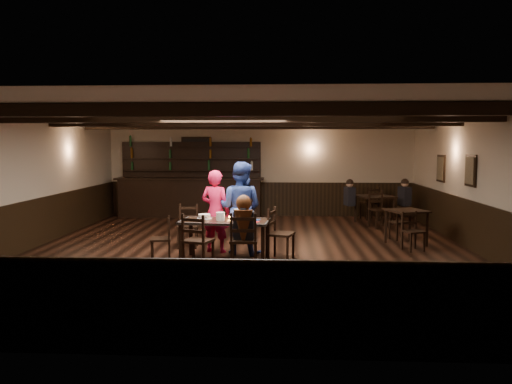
{
  "coord_description": "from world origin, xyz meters",
  "views": [
    {
      "loc": [
        0.66,
        -9.8,
        2.14
      ],
      "look_at": [
        0.13,
        0.2,
        1.17
      ],
      "focal_mm": 35.0,
      "sensor_mm": 36.0,
      "label": 1
    }
  ],
  "objects_px": {
    "chair_near_left": "(196,237)",
    "man_blue": "(240,208)",
    "dining_table": "(225,224)",
    "cake": "(204,217)",
    "chair_near_right": "(244,237)",
    "bar_counter": "(190,192)",
    "woman_pink": "(215,211)"
  },
  "relations": [
    {
      "from": "chair_near_left",
      "to": "man_blue",
      "type": "xyz_separation_m",
      "value": [
        0.65,
        1.26,
        0.34
      ]
    },
    {
      "from": "dining_table",
      "to": "cake",
      "type": "height_order",
      "value": "cake"
    },
    {
      "from": "chair_near_right",
      "to": "bar_counter",
      "type": "relative_size",
      "value": 0.23
    },
    {
      "from": "woman_pink",
      "to": "man_blue",
      "type": "xyz_separation_m",
      "value": [
        0.5,
        -0.13,
        0.08
      ]
    },
    {
      "from": "dining_table",
      "to": "chair_near_right",
      "type": "bearing_deg",
      "value": -60.86
    },
    {
      "from": "chair_near_right",
      "to": "bar_counter",
      "type": "xyz_separation_m",
      "value": [
        -2.06,
        6.26,
        0.14
      ]
    },
    {
      "from": "chair_near_right",
      "to": "woman_pink",
      "type": "xyz_separation_m",
      "value": [
        -0.67,
        1.42,
        0.23
      ]
    },
    {
      "from": "woman_pink",
      "to": "cake",
      "type": "height_order",
      "value": "woman_pink"
    },
    {
      "from": "chair_near_right",
      "to": "man_blue",
      "type": "distance_m",
      "value": 1.34
    },
    {
      "from": "chair_near_right",
      "to": "cake",
      "type": "xyz_separation_m",
      "value": [
        -0.8,
        0.84,
        0.21
      ]
    },
    {
      "from": "chair_near_right",
      "to": "cake",
      "type": "height_order",
      "value": "chair_near_right"
    },
    {
      "from": "chair_near_right",
      "to": "woman_pink",
      "type": "distance_m",
      "value": 1.59
    },
    {
      "from": "chair_near_left",
      "to": "woman_pink",
      "type": "bearing_deg",
      "value": 83.73
    },
    {
      "from": "chair_near_right",
      "to": "bar_counter",
      "type": "height_order",
      "value": "bar_counter"
    },
    {
      "from": "chair_near_left",
      "to": "bar_counter",
      "type": "height_order",
      "value": "bar_counter"
    },
    {
      "from": "chair_near_left",
      "to": "bar_counter",
      "type": "bearing_deg",
      "value": 101.3
    },
    {
      "from": "man_blue",
      "to": "cake",
      "type": "xyz_separation_m",
      "value": [
        -0.63,
        -0.45,
        -0.11
      ]
    },
    {
      "from": "woman_pink",
      "to": "cake",
      "type": "relative_size",
      "value": 5.87
    },
    {
      "from": "dining_table",
      "to": "woman_pink",
      "type": "distance_m",
      "value": 0.78
    },
    {
      "from": "dining_table",
      "to": "cake",
      "type": "xyz_separation_m",
      "value": [
        -0.4,
        0.13,
        0.12
      ]
    },
    {
      "from": "cake",
      "to": "man_blue",
      "type": "bearing_deg",
      "value": 35.38
    },
    {
      "from": "woman_pink",
      "to": "cake",
      "type": "xyz_separation_m",
      "value": [
        -0.13,
        -0.58,
        -0.02
      ]
    },
    {
      "from": "chair_near_right",
      "to": "dining_table",
      "type": "bearing_deg",
      "value": 119.14
    },
    {
      "from": "woman_pink",
      "to": "bar_counter",
      "type": "bearing_deg",
      "value": -56.43
    },
    {
      "from": "woman_pink",
      "to": "man_blue",
      "type": "height_order",
      "value": "man_blue"
    },
    {
      "from": "chair_near_left",
      "to": "cake",
      "type": "height_order",
      "value": "chair_near_left"
    },
    {
      "from": "man_blue",
      "to": "chair_near_right",
      "type": "bearing_deg",
      "value": 113.56
    },
    {
      "from": "bar_counter",
      "to": "chair_near_right",
      "type": "bearing_deg",
      "value": -71.76
    },
    {
      "from": "dining_table",
      "to": "chair_near_right",
      "type": "relative_size",
      "value": 1.67
    },
    {
      "from": "cake",
      "to": "bar_counter",
      "type": "xyz_separation_m",
      "value": [
        -1.27,
        5.42,
        -0.07
      ]
    },
    {
      "from": "cake",
      "to": "chair_near_left",
      "type": "bearing_deg",
      "value": -91.55
    },
    {
      "from": "dining_table",
      "to": "woman_pink",
      "type": "bearing_deg",
      "value": 110.85
    }
  ]
}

